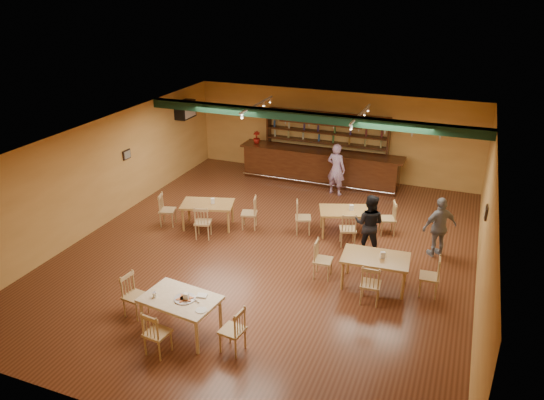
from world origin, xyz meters
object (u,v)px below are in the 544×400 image
at_px(dining_table_a, 208,215).
at_px(near_table, 181,315).
at_px(patron_right_a, 369,224).
at_px(patron_bar, 336,169).
at_px(dining_table_b, 345,222).
at_px(dining_table_d, 374,271).
at_px(bar_counter, 320,167).

relative_size(dining_table_a, near_table, 0.97).
xyz_separation_m(dining_table_a, patron_right_a, (4.50, 0.19, 0.43)).
distance_m(near_table, patron_bar, 8.16).
relative_size(dining_table_b, dining_table_d, 0.94).
height_order(near_table, patron_right_a, patron_right_a).
height_order(near_table, patron_bar, patron_bar).
distance_m(dining_table_d, patron_right_a, 1.67).
bearing_deg(bar_counter, patron_bar, -46.87).
bearing_deg(near_table, dining_table_d, 50.63).
bearing_deg(patron_bar, patron_right_a, 130.48).
bearing_deg(patron_right_a, dining_table_b, -42.45).
bearing_deg(dining_table_d, patron_bar, 110.29).
bearing_deg(patron_bar, dining_table_d, 127.43).
height_order(dining_table_a, patron_right_a, patron_right_a).
relative_size(dining_table_d, near_table, 1.01).
height_order(bar_counter, patron_bar, patron_bar).
bearing_deg(dining_table_a, near_table, -84.84).
distance_m(dining_table_d, patron_bar, 5.52).
bearing_deg(bar_counter, dining_table_d, -62.53).
distance_m(dining_table_a, patron_right_a, 4.52).
bearing_deg(near_table, dining_table_b, 77.16).
height_order(dining_table_b, dining_table_d, dining_table_d).
bearing_deg(bar_counter, dining_table_b, -63.19).
bearing_deg(dining_table_d, patron_right_a, 102.91).
relative_size(dining_table_d, patron_right_a, 0.95).
bearing_deg(patron_bar, near_table, 96.42).
xyz_separation_m(dining_table_b, patron_bar, (-0.99, 2.66, 0.50)).
distance_m(dining_table_a, dining_table_d, 5.15).
xyz_separation_m(near_table, patron_right_a, (2.74, 4.63, 0.39)).
distance_m(bar_counter, dining_table_a, 4.88).
bearing_deg(patron_bar, dining_table_a, 66.57).
xyz_separation_m(dining_table_d, patron_right_a, (-0.47, 1.55, 0.41)).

